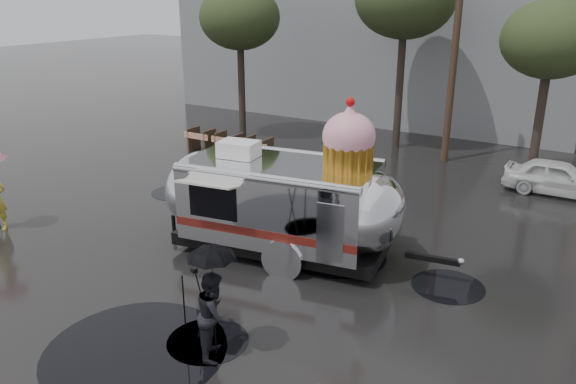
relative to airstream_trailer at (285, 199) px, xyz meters
The scene contains 10 objects.
ground 3.81m from the airstream_trailer, 113.33° to the right, with size 120.00×120.00×0.00m, color black.
puddles 2.86m from the airstream_trailer, 86.90° to the right, with size 11.76×10.00×0.01m.
utility_pole 11.28m from the airstream_trailer, 84.08° to the left, with size 1.60×0.28×9.00m.
tree_left 13.48m from the airstream_trailer, 130.54° to the left, with size 3.64×3.64×6.95m.
tree_right 11.39m from the airstream_trailer, 64.76° to the left, with size 3.36×3.36×6.42m.
barricade_row 9.74m from the airstream_trailer, 135.70° to the left, with size 4.30×0.80×1.00m.
airstream_trailer is the anchor object (origin of this frame).
person_right 4.70m from the airstream_trailer, 75.22° to the right, with size 0.84×0.47×1.76m, color black.
umbrella_black 4.67m from the airstream_trailer, 75.22° to the right, with size 1.14×1.14×2.32m.
tripod 4.13m from the airstream_trailer, 85.08° to the right, with size 0.58×0.58×1.45m.
Camera 1 is at (8.52, -8.44, 6.65)m, focal length 35.00 mm.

